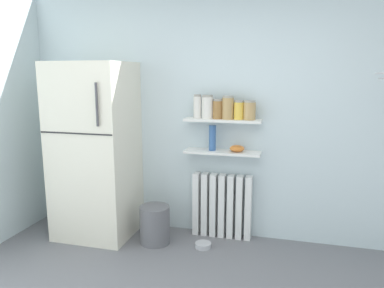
# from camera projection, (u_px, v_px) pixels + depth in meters

# --- Properties ---
(back_wall) EXTENTS (7.04, 0.10, 2.60)m
(back_wall) POSITION_uv_depth(u_px,v_px,m) (230.00, 114.00, 3.79)
(back_wall) COLOR silver
(back_wall) RESTS_ON ground_plane
(refrigerator) EXTENTS (0.78, 0.71, 1.83)m
(refrigerator) POSITION_uv_depth(u_px,v_px,m) (95.00, 151.00, 3.84)
(refrigerator) COLOR silver
(refrigerator) RESTS_ON ground_plane
(radiator) EXTENTS (0.62, 0.12, 0.68)m
(radiator) POSITION_uv_depth(u_px,v_px,m) (222.00, 206.00, 3.86)
(radiator) COLOR white
(radiator) RESTS_ON ground_plane
(wall_shelf_lower) EXTENTS (0.77, 0.22, 0.02)m
(wall_shelf_lower) POSITION_uv_depth(u_px,v_px,m) (222.00, 152.00, 3.72)
(wall_shelf_lower) COLOR white
(wall_shelf_upper) EXTENTS (0.77, 0.22, 0.02)m
(wall_shelf_upper) POSITION_uv_depth(u_px,v_px,m) (223.00, 120.00, 3.66)
(wall_shelf_upper) COLOR white
(storage_jar_0) EXTENTS (0.08, 0.08, 0.24)m
(storage_jar_0) POSITION_uv_depth(u_px,v_px,m) (197.00, 106.00, 3.70)
(storage_jar_0) COLOR silver
(storage_jar_0) RESTS_ON wall_shelf_upper
(storage_jar_1) EXTENTS (0.12, 0.12, 0.23)m
(storage_jar_1) POSITION_uv_depth(u_px,v_px,m) (208.00, 107.00, 3.68)
(storage_jar_1) COLOR silver
(storage_jar_1) RESTS_ON wall_shelf_upper
(storage_jar_2) EXTENTS (0.10, 0.10, 0.20)m
(storage_jar_2) POSITION_uv_depth(u_px,v_px,m) (218.00, 109.00, 3.65)
(storage_jar_2) COLOR olive
(storage_jar_2) RESTS_ON wall_shelf_upper
(storage_jar_3) EXTENTS (0.12, 0.12, 0.23)m
(storage_jar_3) POSITION_uv_depth(u_px,v_px,m) (228.00, 108.00, 3.62)
(storage_jar_3) COLOR tan
(storage_jar_3) RESTS_ON wall_shelf_upper
(storage_jar_4) EXTENTS (0.10, 0.10, 0.19)m
(storage_jar_4) POSITION_uv_depth(u_px,v_px,m) (239.00, 110.00, 3.60)
(storage_jar_4) COLOR yellow
(storage_jar_4) RESTS_ON wall_shelf_upper
(storage_jar_5) EXTENTS (0.12, 0.12, 0.19)m
(storage_jar_5) POSITION_uv_depth(u_px,v_px,m) (250.00, 110.00, 3.57)
(storage_jar_5) COLOR tan
(storage_jar_5) RESTS_ON wall_shelf_upper
(vase) EXTENTS (0.07, 0.07, 0.26)m
(vase) POSITION_uv_depth(u_px,v_px,m) (212.00, 138.00, 3.72)
(vase) COLOR #38609E
(vase) RESTS_ON wall_shelf_lower
(shelf_bowl) EXTENTS (0.15, 0.15, 0.07)m
(shelf_bowl) POSITION_uv_depth(u_px,v_px,m) (237.00, 148.00, 3.68)
(shelf_bowl) COLOR orange
(shelf_bowl) RESTS_ON wall_shelf_lower
(trash_bin) EXTENTS (0.31, 0.31, 0.39)m
(trash_bin) POSITION_uv_depth(u_px,v_px,m) (155.00, 225.00, 3.74)
(trash_bin) COLOR slate
(trash_bin) RESTS_ON ground_plane
(pet_food_bowl) EXTENTS (0.16, 0.16, 0.05)m
(pet_food_bowl) POSITION_uv_depth(u_px,v_px,m) (203.00, 245.00, 3.66)
(pet_food_bowl) COLOR #B7B7BC
(pet_food_bowl) RESTS_ON ground_plane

